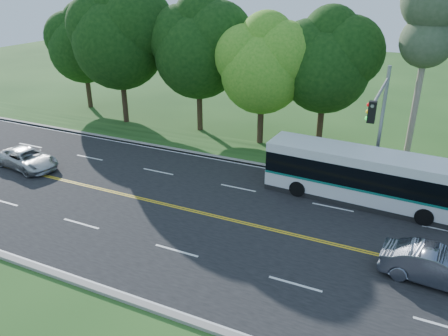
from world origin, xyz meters
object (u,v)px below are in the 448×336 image
at_px(sedan, 437,267).
at_px(suv, 27,159).
at_px(transit_bus, 368,178).
at_px(traffic_signal, 379,117).

xyz_separation_m(sedan, suv, (-23.92, 1.48, -0.09)).
bearing_deg(transit_bus, traffic_signal, 85.27).
xyz_separation_m(transit_bus, suv, (-20.31, -4.36, -0.79)).
height_order(transit_bus, sedan, transit_bus).
height_order(traffic_signal, suv, traffic_signal).
height_order(transit_bus, suv, transit_bus).
distance_m(traffic_signal, transit_bus, 3.28).
bearing_deg(suv, transit_bus, -68.95).
bearing_deg(traffic_signal, transit_bus, -98.05).
bearing_deg(transit_bus, suv, -164.55).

